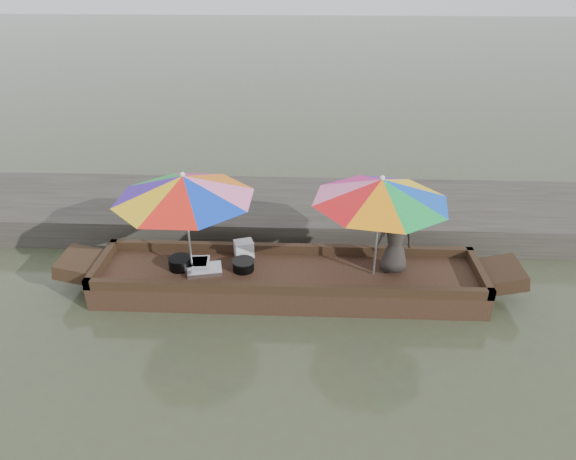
{
  "coord_description": "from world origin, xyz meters",
  "views": [
    {
      "loc": [
        0.29,
        -6.37,
        4.48
      ],
      "look_at": [
        0.0,
        0.1,
        1.0
      ],
      "focal_mm": 32.0,
      "sensor_mm": 36.0,
      "label": 1
    }
  ],
  "objects_px": {
    "umbrella_stern": "(378,227)",
    "tray_crayfish": "(193,264)",
    "cooking_pot": "(180,263)",
    "supply_bag": "(244,249)",
    "boat_hull": "(288,282)",
    "umbrella_bow": "(188,223)",
    "charcoal_grill": "(243,266)",
    "tray_scallop": "(205,270)",
    "vendor": "(395,238)"
  },
  "relations": [
    {
      "from": "boat_hull",
      "to": "cooking_pot",
      "type": "relative_size",
      "value": 17.01
    },
    {
      "from": "umbrella_bow",
      "to": "umbrella_stern",
      "type": "bearing_deg",
      "value": 0.0
    },
    {
      "from": "charcoal_grill",
      "to": "umbrella_stern",
      "type": "bearing_deg",
      "value": -0.78
    },
    {
      "from": "umbrella_bow",
      "to": "umbrella_stern",
      "type": "height_order",
      "value": "same"
    },
    {
      "from": "boat_hull",
      "to": "charcoal_grill",
      "type": "height_order",
      "value": "charcoal_grill"
    },
    {
      "from": "charcoal_grill",
      "to": "umbrella_bow",
      "type": "relative_size",
      "value": 0.16
    },
    {
      "from": "boat_hull",
      "to": "tray_scallop",
      "type": "distance_m",
      "value": 1.25
    },
    {
      "from": "boat_hull",
      "to": "tray_scallop",
      "type": "relative_size",
      "value": 11.31
    },
    {
      "from": "cooking_pot",
      "to": "charcoal_grill",
      "type": "xyz_separation_m",
      "value": [
        0.95,
        -0.01,
        -0.01
      ]
    },
    {
      "from": "umbrella_stern",
      "to": "tray_crayfish",
      "type": "bearing_deg",
      "value": 178.21
    },
    {
      "from": "charcoal_grill",
      "to": "umbrella_stern",
      "type": "distance_m",
      "value": 2.04
    },
    {
      "from": "cooking_pot",
      "to": "umbrella_stern",
      "type": "height_order",
      "value": "umbrella_stern"
    },
    {
      "from": "cooking_pot",
      "to": "supply_bag",
      "type": "relative_size",
      "value": 1.19
    },
    {
      "from": "cooking_pot",
      "to": "vendor",
      "type": "relative_size",
      "value": 0.31
    },
    {
      "from": "cooking_pot",
      "to": "tray_scallop",
      "type": "relative_size",
      "value": 0.66
    },
    {
      "from": "boat_hull",
      "to": "umbrella_stern",
      "type": "height_order",
      "value": "umbrella_stern"
    },
    {
      "from": "cooking_pot",
      "to": "umbrella_bow",
      "type": "relative_size",
      "value": 0.17
    },
    {
      "from": "charcoal_grill",
      "to": "tray_crayfish",
      "type": "bearing_deg",
      "value": 175.7
    },
    {
      "from": "charcoal_grill",
      "to": "umbrella_stern",
      "type": "xyz_separation_m",
      "value": [
        1.92,
        -0.03,
        0.7
      ]
    },
    {
      "from": "cooking_pot",
      "to": "umbrella_bow",
      "type": "xyz_separation_m",
      "value": [
        0.19,
        -0.04,
        0.69
      ]
    },
    {
      "from": "cooking_pot",
      "to": "vendor",
      "type": "bearing_deg",
      "value": 1.48
    },
    {
      "from": "umbrella_stern",
      "to": "tray_scallop",
      "type": "bearing_deg",
      "value": -179.09
    },
    {
      "from": "tray_scallop",
      "to": "umbrella_stern",
      "type": "height_order",
      "value": "umbrella_stern"
    },
    {
      "from": "tray_scallop",
      "to": "vendor",
      "type": "bearing_deg",
      "value": 3.25
    },
    {
      "from": "boat_hull",
      "to": "supply_bag",
      "type": "height_order",
      "value": "supply_bag"
    },
    {
      "from": "tray_scallop",
      "to": "vendor",
      "type": "xyz_separation_m",
      "value": [
        2.77,
        0.16,
        0.51
      ]
    },
    {
      "from": "tray_crayfish",
      "to": "charcoal_grill",
      "type": "height_order",
      "value": "charcoal_grill"
    },
    {
      "from": "vendor",
      "to": "umbrella_bow",
      "type": "relative_size",
      "value": 0.55
    },
    {
      "from": "charcoal_grill",
      "to": "vendor",
      "type": "height_order",
      "value": "vendor"
    },
    {
      "from": "cooking_pot",
      "to": "boat_hull",
      "type": "bearing_deg",
      "value": -1.3
    },
    {
      "from": "cooking_pot",
      "to": "umbrella_stern",
      "type": "relative_size",
      "value": 0.17
    },
    {
      "from": "umbrella_stern",
      "to": "supply_bag",
      "type": "bearing_deg",
      "value": 167.84
    },
    {
      "from": "tray_scallop",
      "to": "supply_bag",
      "type": "relative_size",
      "value": 1.79
    },
    {
      "from": "cooking_pot",
      "to": "tray_scallop",
      "type": "height_order",
      "value": "cooking_pot"
    },
    {
      "from": "umbrella_stern",
      "to": "vendor",
      "type": "bearing_deg",
      "value": 22.62
    },
    {
      "from": "umbrella_bow",
      "to": "cooking_pot",
      "type": "bearing_deg",
      "value": 168.9
    },
    {
      "from": "supply_bag",
      "to": "charcoal_grill",
      "type": "bearing_deg",
      "value": -84.44
    },
    {
      "from": "charcoal_grill",
      "to": "supply_bag",
      "type": "xyz_separation_m",
      "value": [
        -0.04,
        0.4,
        0.06
      ]
    },
    {
      "from": "cooking_pot",
      "to": "tray_crayfish",
      "type": "distance_m",
      "value": 0.19
    },
    {
      "from": "supply_bag",
      "to": "tray_scallop",
      "type": "bearing_deg",
      "value": -139.14
    },
    {
      "from": "charcoal_grill",
      "to": "umbrella_bow",
      "type": "distance_m",
      "value": 1.04
    },
    {
      "from": "boat_hull",
      "to": "tray_scallop",
      "type": "bearing_deg",
      "value": -178.17
    },
    {
      "from": "tray_scallop",
      "to": "supply_bag",
      "type": "xyz_separation_m",
      "value": [
        0.53,
        0.46,
        0.1
      ]
    },
    {
      "from": "cooking_pot",
      "to": "tray_crayfish",
      "type": "xyz_separation_m",
      "value": [
        0.18,
        0.05,
        -0.04
      ]
    },
    {
      "from": "supply_bag",
      "to": "vendor",
      "type": "distance_m",
      "value": 2.3
    },
    {
      "from": "cooking_pot",
      "to": "tray_crayfish",
      "type": "relative_size",
      "value": 0.66
    },
    {
      "from": "boat_hull",
      "to": "umbrella_bow",
      "type": "height_order",
      "value": "umbrella_bow"
    },
    {
      "from": "supply_bag",
      "to": "umbrella_stern",
      "type": "xyz_separation_m",
      "value": [
        1.96,
        -0.42,
        0.65
      ]
    },
    {
      "from": "cooking_pot",
      "to": "charcoal_grill",
      "type": "height_order",
      "value": "cooking_pot"
    },
    {
      "from": "supply_bag",
      "to": "vendor",
      "type": "height_order",
      "value": "vendor"
    }
  ]
}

